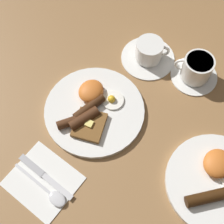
{
  "coord_description": "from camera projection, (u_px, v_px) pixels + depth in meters",
  "views": [
    {
      "loc": [
        0.3,
        0.28,
        0.81
      ],
      "look_at": [
        -0.02,
        0.05,
        0.03
      ],
      "focal_mm": 50.0,
      "sensor_mm": 36.0,
      "label": 1
    }
  ],
  "objects": [
    {
      "name": "ground_plane",
      "position": [
        95.0,
        112.0,
        0.9
      ],
      "size": [
        3.0,
        3.0,
        0.0
      ],
      "primitive_type": "plane",
      "color": "olive"
    },
    {
      "name": "breakfast_plate_near",
      "position": [
        93.0,
        110.0,
        0.89
      ],
      "size": [
        0.29,
        0.29,
        0.05
      ],
      "color": "white",
      "rests_on": "ground_plane"
    },
    {
      "name": "breakfast_plate_far",
      "position": [
        218.0,
        181.0,
        0.8
      ],
      "size": [
        0.27,
        0.27,
        0.05
      ],
      "color": "white",
      "rests_on": "ground_plane"
    },
    {
      "name": "teacup_near",
      "position": [
        149.0,
        53.0,
        0.96
      ],
      "size": [
        0.17,
        0.17,
        0.07
      ],
      "color": "white",
      "rests_on": "ground_plane"
    },
    {
      "name": "teacup_far",
      "position": [
        196.0,
        70.0,
        0.92
      ],
      "size": [
        0.14,
        0.14,
        0.08
      ],
      "color": "white",
      "rests_on": "ground_plane"
    },
    {
      "name": "napkin",
      "position": [
        43.0,
        181.0,
        0.81
      ],
      "size": [
        0.15,
        0.17,
        0.01
      ],
      "primitive_type": "cube",
      "rotation": [
        0.0,
        0.0,
        -0.02
      ],
      "color": "white",
      "rests_on": "ground_plane"
    },
    {
      "name": "knife",
      "position": [
        43.0,
        174.0,
        0.81
      ],
      "size": [
        0.02,
        0.18,
        0.01
      ],
      "rotation": [
        0.0,
        0.0,
        1.54
      ],
      "color": "silver",
      "rests_on": "napkin"
    },
    {
      "name": "spoon",
      "position": [
        52.0,
        195.0,
        0.79
      ],
      "size": [
        0.03,
        0.17,
        0.01
      ],
      "rotation": [
        0.0,
        0.0,
        1.54
      ],
      "color": "silver",
      "rests_on": "napkin"
    }
  ]
}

